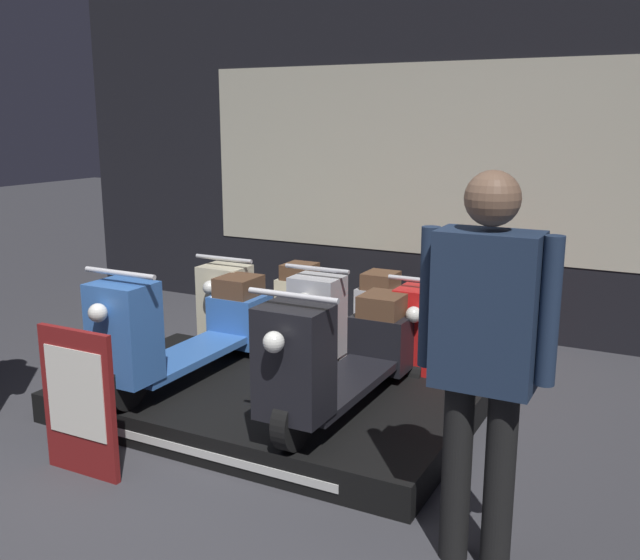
# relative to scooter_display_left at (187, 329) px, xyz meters

# --- Properties ---
(ground_plane) EXTENTS (30.00, 30.00, 0.00)m
(ground_plane) POSITION_rel_scooter_display_left_xyz_m (0.65, -1.36, -0.54)
(ground_plane) COLOR #38383D
(shop_wall_back) EXTENTS (7.57, 0.09, 3.20)m
(shop_wall_back) POSITION_rel_scooter_display_left_xyz_m (0.65, 2.53, 1.06)
(shop_wall_back) COLOR black
(shop_wall_back) RESTS_ON ground_plane
(display_platform) EXTENTS (2.59, 1.48, 0.20)m
(display_platform) POSITION_rel_scooter_display_left_xyz_m (0.58, 0.02, -0.44)
(display_platform) COLOR black
(display_platform) RESTS_ON ground_plane
(scooter_display_left) EXTENTS (0.52, 1.67, 0.86)m
(scooter_display_left) POSITION_rel_scooter_display_left_xyz_m (0.00, 0.00, 0.00)
(scooter_display_left) COLOR black
(scooter_display_left) RESTS_ON display_platform
(scooter_display_right) EXTENTS (0.52, 1.67, 0.86)m
(scooter_display_right) POSITION_rel_scooter_display_left_xyz_m (1.17, 0.00, 0.00)
(scooter_display_right) COLOR black
(scooter_display_right) RESTS_ON display_platform
(scooter_backrow_0) EXTENTS (0.52, 1.67, 0.86)m
(scooter_backrow_0) POSITION_rel_scooter_display_left_xyz_m (-0.29, 1.46, -0.20)
(scooter_backrow_0) COLOR black
(scooter_backrow_0) RESTS_ON ground_plane
(scooter_backrow_1) EXTENTS (0.52, 1.67, 0.86)m
(scooter_backrow_1) POSITION_rel_scooter_display_left_xyz_m (0.54, 1.46, -0.20)
(scooter_backrow_1) COLOR black
(scooter_backrow_1) RESTS_ON ground_plane
(scooter_backrow_2) EXTENTS (0.52, 1.67, 0.86)m
(scooter_backrow_2) POSITION_rel_scooter_display_left_xyz_m (1.37, 1.46, -0.20)
(scooter_backrow_2) COLOR black
(scooter_backrow_2) RESTS_ON ground_plane
(person_right_browsing) EXTENTS (0.58, 0.23, 1.73)m
(person_right_browsing) POSITION_rel_scooter_display_left_xyz_m (2.23, -0.86, 0.48)
(person_right_browsing) COLOR black
(person_right_browsing) RESTS_ON ground_plane
(price_sign_board) EXTENTS (0.50, 0.04, 0.83)m
(price_sign_board) POSITION_rel_scooter_display_left_xyz_m (0.09, -1.07, -0.12)
(price_sign_board) COLOR maroon
(price_sign_board) RESTS_ON ground_plane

